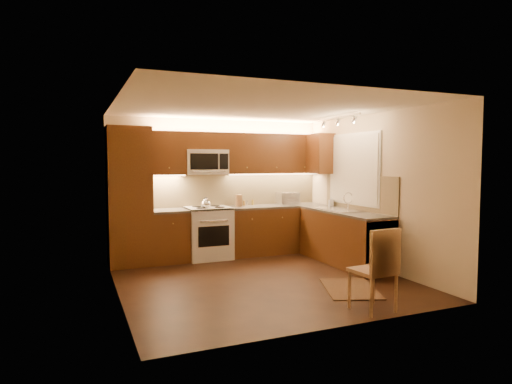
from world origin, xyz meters
name	(u,v)px	position (x,y,z in m)	size (l,w,h in m)	color
floor	(261,280)	(0.00, 0.00, 0.00)	(4.00, 4.00, 0.01)	black
ceiling	(261,107)	(0.00, 0.00, 2.50)	(4.00, 4.00, 0.01)	beige
wall_back	(219,187)	(0.00, 2.00, 1.25)	(4.00, 0.01, 2.50)	#C5B190
wall_front	(339,208)	(0.00, -2.00, 1.25)	(4.00, 0.01, 2.50)	#C5B190
wall_left	(117,199)	(-2.00, 0.00, 1.25)	(0.01, 4.00, 2.50)	#C5B190
wall_right	(374,191)	(2.00, 0.00, 1.25)	(0.01, 4.00, 2.50)	#C5B190
pantry	(129,196)	(-1.65, 1.70, 1.15)	(0.70, 0.60, 2.30)	#43200E
base_cab_back_left	(170,237)	(-0.99, 1.70, 0.43)	(0.62, 0.60, 0.86)	#43200E
counter_back_left	(169,211)	(-0.99, 1.70, 0.88)	(0.62, 0.60, 0.04)	#393634
base_cab_back_right	(276,230)	(1.04, 1.70, 0.43)	(1.92, 0.60, 0.86)	#43200E
counter_back_right	(276,206)	(1.04, 1.70, 0.88)	(1.92, 0.60, 0.04)	#393634
base_cab_right	(344,238)	(1.70, 0.40, 0.43)	(0.60, 2.00, 0.86)	#43200E
counter_right	(344,212)	(1.70, 0.40, 0.88)	(0.60, 2.00, 0.04)	#393634
dishwasher	(370,246)	(1.70, -0.30, 0.43)	(0.58, 0.60, 0.84)	silver
backsplash_back	(236,189)	(0.35, 1.99, 1.20)	(3.30, 0.02, 0.60)	tan
backsplash_right	(359,193)	(1.99, 0.40, 1.20)	(0.02, 2.00, 0.60)	tan
upper_cab_back_left	(167,153)	(-0.99, 1.82, 1.88)	(0.62, 0.35, 0.75)	#43200E
upper_cab_back_right	(273,154)	(1.04, 1.82, 1.88)	(1.92, 0.35, 0.75)	#43200E
upper_cab_bridge	(205,141)	(-0.30, 1.82, 2.09)	(0.76, 0.35, 0.31)	#43200E
upper_cab_right_corner	(320,154)	(1.82, 1.40, 1.88)	(0.35, 0.50, 0.75)	#43200E
stove	(208,233)	(-0.30, 1.68, 0.46)	(0.76, 0.65, 0.92)	silver
microwave	(206,162)	(-0.30, 1.81, 1.72)	(0.76, 0.38, 0.44)	silver
window_frame	(354,169)	(1.99, 0.55, 1.60)	(0.03, 1.44, 1.24)	silver
window_blinds	(353,169)	(1.97, 0.55, 1.60)	(0.02, 1.36, 1.16)	silver
sink	(339,206)	(1.70, 0.55, 0.98)	(0.52, 0.86, 0.15)	silver
faucet	(348,201)	(1.88, 0.55, 1.05)	(0.20, 0.04, 0.30)	silver
track_light_bar	(338,117)	(1.55, 0.40, 2.46)	(0.04, 1.20, 0.03)	silver
kettle	(206,203)	(-0.39, 1.52, 1.02)	(0.17, 0.17, 0.20)	silver
toaster_oven	(288,198)	(1.30, 1.73, 1.02)	(0.39, 0.29, 0.23)	silver
knife_block	(239,201)	(0.32, 1.77, 1.01)	(0.10, 0.16, 0.22)	#996945
spice_jar_a	(246,203)	(0.53, 1.94, 0.94)	(0.05, 0.05, 0.09)	silver
spice_jar_b	(244,203)	(0.46, 1.87, 0.95)	(0.04, 0.04, 0.10)	olive
spice_jar_c	(240,204)	(0.36, 1.83, 0.95)	(0.04, 0.04, 0.09)	silver
spice_jar_d	(253,202)	(0.65, 1.91, 0.95)	(0.04, 0.04, 0.10)	olive
soap_bottle	(331,201)	(1.92, 1.15, 0.99)	(0.08, 0.08, 0.17)	#BBBCC0
rug	(350,289)	(0.93, -0.90, 0.01)	(0.67, 1.00, 0.01)	black
dining_chair	(373,269)	(0.68, -1.70, 0.49)	(0.43, 0.43, 0.98)	#996945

